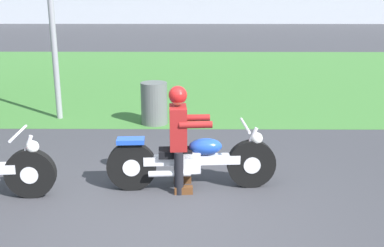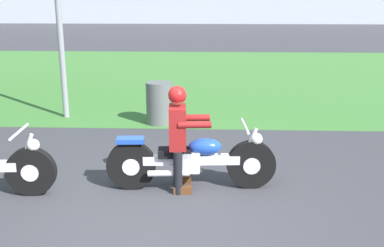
# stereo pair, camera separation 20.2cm
# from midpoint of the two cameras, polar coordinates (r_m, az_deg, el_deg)

# --- Properties ---
(ground) EXTENTS (120.00, 120.00, 0.00)m
(ground) POSITION_cam_midpoint_polar(r_m,az_deg,el_deg) (5.39, -3.62, -12.36)
(ground) COLOR #38383D
(grass_verge) EXTENTS (60.00, 12.00, 0.01)m
(grass_verge) POSITION_cam_midpoint_polar(r_m,az_deg,el_deg) (14.76, 0.30, 6.00)
(grass_verge) COLOR #3D7533
(grass_verge) RESTS_ON ground
(motorcycle_lead) EXTENTS (2.26, 0.66, 0.89)m
(motorcycle_lead) POSITION_cam_midpoint_polar(r_m,az_deg,el_deg) (6.15, 0.93, -4.58)
(motorcycle_lead) COLOR black
(motorcycle_lead) RESTS_ON ground
(rider_lead) EXTENTS (0.57, 0.48, 1.41)m
(rider_lead) POSITION_cam_midpoint_polar(r_m,az_deg,el_deg) (6.01, -0.66, -0.79)
(rider_lead) COLOR black
(rider_lead) RESTS_ON ground
(trash_can) EXTENTS (0.53, 0.53, 0.84)m
(trash_can) POSITION_cam_midpoint_polar(r_m,az_deg,el_deg) (9.22, -3.45, 2.55)
(trash_can) COLOR #595E5B
(trash_can) RESTS_ON ground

